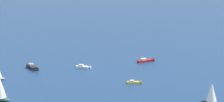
{
  "coord_description": "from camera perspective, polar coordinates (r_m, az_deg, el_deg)",
  "views": [
    {
      "loc": [
        16.01,
        -167.28,
        63.01
      ],
      "look_at": [
        0.0,
        0.0,
        22.64
      ],
      "focal_mm": 74.29,
      "sensor_mm": 36.0,
      "label": 1
    }
  ],
  "objects": [
    {
      "name": "motorboat_inshore",
      "position": [
        234.51,
        -3.46,
        -1.95
      ],
      "size": [
        7.85,
        2.67,
        2.24
      ],
      "color": "white",
      "rests_on": "ground_plane"
    },
    {
      "name": "motorboat_offshore",
      "position": [
        235.55,
        -9.73,
        -2.0
      ],
      "size": [
        8.27,
        9.9,
        3.0
      ],
      "color": "black",
      "rests_on": "ground_plane"
    },
    {
      "name": "motorboat_outer_ring_a",
      "position": [
        246.49,
        4.26,
        -1.17
      ],
      "size": [
        9.32,
        6.9,
        2.73
      ],
      "color": "#B21E1E",
      "rests_on": "ground_plane"
    },
    {
      "name": "sailboat_outer_ring_e",
      "position": [
        186.59,
        12.15,
        -5.12
      ],
      "size": [
        7.65,
        5.46,
        9.64
      ],
      "color": "black",
      "rests_on": "ground_plane"
    },
    {
      "name": "motorboat_outer_ring_d",
      "position": [
        209.54,
        2.85,
        -3.86
      ],
      "size": [
        6.94,
        2.82,
        1.96
      ],
      "color": "gold",
      "rests_on": "ground_plane"
    }
  ]
}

